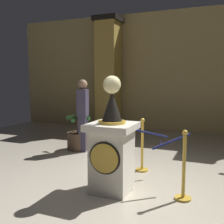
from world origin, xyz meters
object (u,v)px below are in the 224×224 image
at_px(bystander_guest, 83,113).
at_px(stanchion_near, 184,175).
at_px(stanchion_far, 142,153).
at_px(potted_palm_left, 79,139).
at_px(pedestal_clock, 112,147).

bearing_deg(bystander_guest, stanchion_near, -35.05).
xyz_separation_m(stanchion_far, potted_palm_left, (-1.91, 0.94, -0.08)).
distance_m(potted_palm_left, bystander_guest, 0.69).
relative_size(potted_palm_left, bystander_guest, 0.55).
bearing_deg(pedestal_clock, stanchion_near, 5.71).
xyz_separation_m(pedestal_clock, stanchion_near, (1.08, 0.11, -0.34)).
height_order(stanchion_near, bystander_guest, bystander_guest).
bearing_deg(potted_palm_left, pedestal_clock, -49.58).
distance_m(stanchion_near, stanchion_far, 1.33).
height_order(pedestal_clock, stanchion_far, pedestal_clock).
bearing_deg(bystander_guest, stanchion_far, -26.59).
distance_m(pedestal_clock, bystander_guest, 2.51).
bearing_deg(stanchion_near, bystander_guest, 144.95).
bearing_deg(bystander_guest, pedestal_clock, -51.46).
bearing_deg(bystander_guest, potted_palm_left, 156.45).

